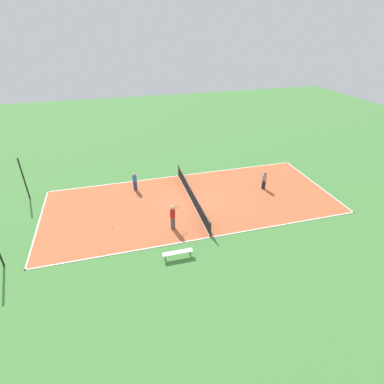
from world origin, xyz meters
TOP-DOWN VIEW (x-y plane):
  - ground_plane at (0.00, 0.00)m, footprint 80.00×80.00m
  - court_surface at (0.00, 0.00)m, footprint 9.63×23.03m
  - tennis_net at (0.00, 0.00)m, footprint 9.43×0.10m
  - bench at (-6.10, 2.58)m, footprint 0.36×1.87m
  - player_baseline_gray at (0.44, -6.53)m, footprint 0.46×0.46m
  - player_near_blue at (3.14, 4.18)m, footprint 0.51×0.51m
  - player_coach_red at (-3.10, 2.22)m, footprint 0.90×0.89m
  - tennis_ball_left_sideline at (-1.93, 6.35)m, footprint 0.07×0.07m
  - tennis_ball_near_net at (-3.99, 2.03)m, footprint 0.07×0.07m
  - tennis_ball_right_alley at (0.41, -1.27)m, footprint 0.07×0.07m
  - tennis_ball_far_baseline at (1.32, -1.54)m, footprint 0.07×0.07m
  - fence_post_back_right at (4.05, 12.74)m, footprint 0.12×0.12m

SIDE VIEW (x-z plane):
  - ground_plane at x=0.00m, z-range 0.00..0.00m
  - court_surface at x=0.00m, z-range 0.00..0.02m
  - tennis_ball_left_sideline at x=-1.93m, z-range 0.02..0.09m
  - tennis_ball_near_net at x=-3.99m, z-range 0.02..0.09m
  - tennis_ball_right_alley at x=0.41m, z-range 0.02..0.09m
  - tennis_ball_far_baseline at x=1.32m, z-range 0.02..0.09m
  - bench at x=-6.10m, z-range 0.17..0.62m
  - tennis_net at x=0.00m, z-range 0.03..1.15m
  - player_baseline_gray at x=0.44m, z-range 0.13..1.71m
  - player_near_blue at x=3.14m, z-range 0.14..1.78m
  - player_coach_red at x=-3.10m, z-range 0.18..2.02m
  - fence_post_back_right at x=4.05m, z-range 0.00..3.58m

